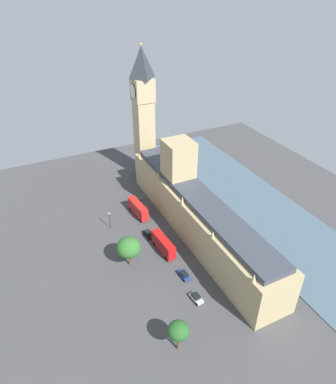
{
  "coord_description": "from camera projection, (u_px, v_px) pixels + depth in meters",
  "views": [
    {
      "loc": [
        43.78,
        72.71,
        70.25
      ],
      "look_at": [
        1.0,
        -14.9,
        7.62
      ],
      "focal_mm": 32.09,
      "sensor_mm": 36.0,
      "label": 1
    }
  ],
  "objects": [
    {
      "name": "ground_plane",
      "position": [
        191.0,
        234.0,
        109.1
      ],
      "size": [
        144.18,
        144.18,
        0.0
      ],
      "primitive_type": "plane",
      "color": "#424244"
    },
    {
      "name": "river_thames",
      "position": [
        260.0,
        212.0,
        119.18
      ],
      "size": [
        29.43,
        129.76,
        0.25
      ],
      "primitive_type": "cube",
      "color": "#475B6B",
      "rests_on": "ground"
    },
    {
      "name": "parliament_building",
      "position": [
        195.0,
        209.0,
        107.04
      ],
      "size": [
        12.22,
        74.18,
        26.29
      ],
      "color": "tan",
      "rests_on": "ground"
    },
    {
      "name": "clock_tower",
      "position": [
        143.0,
        113.0,
        128.11
      ],
      "size": [
        7.49,
        7.49,
        50.3
      ],
      "color": "tan",
      "rests_on": "ground"
    },
    {
      "name": "double_decker_bus_midblock",
      "position": [
        138.0,
        208.0,
        116.39
      ],
      "size": [
        3.49,
        10.69,
        4.75
      ],
      "rotation": [
        0.0,
        0.0,
        0.09
      ],
      "color": "red",
      "rests_on": "ground"
    },
    {
      "name": "car_black_opposite_hall",
      "position": [
        148.0,
        234.0,
        107.86
      ],
      "size": [
        2.21,
        4.5,
        1.74
      ],
      "rotation": [
        0.0,
        0.0,
        0.09
      ],
      "color": "black",
      "rests_on": "ground"
    },
    {
      "name": "double_decker_bus_kerbside",
      "position": [
        163.0,
        244.0,
        101.09
      ],
      "size": [
        3.25,
        10.65,
        4.75
      ],
      "rotation": [
        0.0,
        0.0,
        0.07
      ],
      "color": "red",
      "rests_on": "ground"
    },
    {
      "name": "car_blue_trailing",
      "position": [
        184.0,
        275.0,
        93.24
      ],
      "size": [
        2.02,
        4.33,
        1.74
      ],
      "rotation": [
        0.0,
        0.0,
        3.2
      ],
      "color": "navy",
      "rests_on": "ground"
    },
    {
      "name": "car_silver_near_tower",
      "position": [
        196.0,
        298.0,
        86.67
      ],
      "size": [
        2.3,
        4.24,
        1.74
      ],
      "rotation": [
        0.0,
        0.0,
        0.11
      ],
      "color": "#B7B7BC",
      "rests_on": "ground"
    },
    {
      "name": "pedestrian_corner",
      "position": [
        146.0,
        208.0,
        119.75
      ],
      "size": [
        0.65,
        0.62,
        1.55
      ],
      "rotation": [
        0.0,
        0.0,
        4.08
      ],
      "color": "black",
      "rests_on": "ground"
    },
    {
      "name": "pedestrian_leading",
      "position": [
        140.0,
        200.0,
        124.37
      ],
      "size": [
        0.65,
        0.58,
        1.55
      ],
      "rotation": [
        0.0,
        0.0,
        1.14
      ],
      "color": "black",
      "rests_on": "ground"
    },
    {
      "name": "plane_tree_far_end",
      "position": [
        178.0,
        331.0,
        72.57
      ],
      "size": [
        4.76,
        4.76,
        8.35
      ],
      "color": "brown",
      "rests_on": "ground"
    },
    {
      "name": "plane_tree_by_river_gate",
      "position": [
        129.0,
        248.0,
        94.47
      ],
      "size": [
        6.81,
        6.81,
        9.22
      ],
      "color": "brown",
      "rests_on": "ground"
    },
    {
      "name": "street_lamp_under_trees",
      "position": [
        110.0,
        217.0,
        109.52
      ],
      "size": [
        0.56,
        0.56,
        6.03
      ],
      "color": "black",
      "rests_on": "ground"
    }
  ]
}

